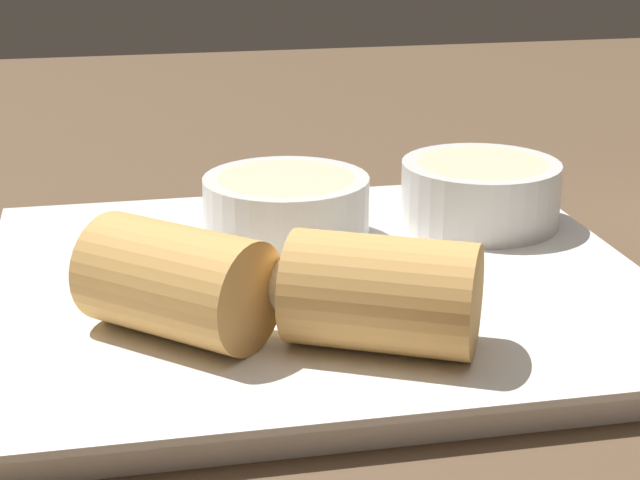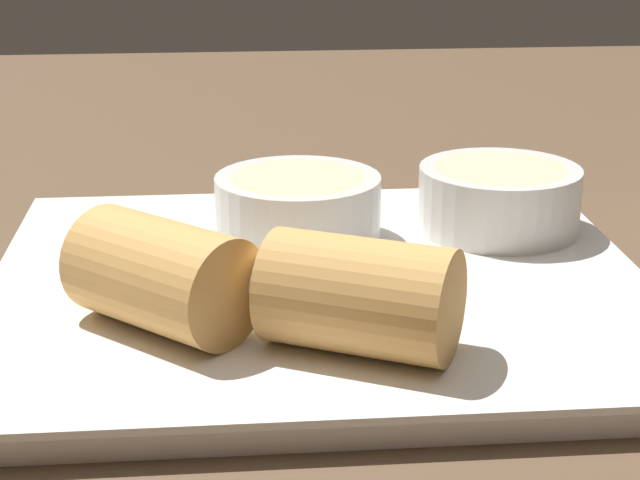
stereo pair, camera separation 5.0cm
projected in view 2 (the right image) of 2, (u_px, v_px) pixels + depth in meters
The scene contains 6 objects.
table_surface at pixel (278, 329), 48.34cm from camera, with size 180.00×140.00×2.00cm.
serving_plate at pixel (320, 293), 47.74cm from camera, with size 29.13×26.19×1.50cm.
roll_front_left at pixel (155, 273), 41.88cm from camera, with size 8.16×8.02×4.41cm.
roll_front_right at pixel (350, 294), 39.81cm from camera, with size 8.27×7.07×4.41cm.
dipping_bowl_near at pixel (298, 206), 51.66cm from camera, with size 8.02×8.02×3.21cm.
dipping_bowl_far at pixel (499, 196), 53.17cm from camera, with size 8.02×8.02×3.21cm.
Camera 2 is at (-2.01, -44.25, 20.85)cm, focal length 60.00 mm.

